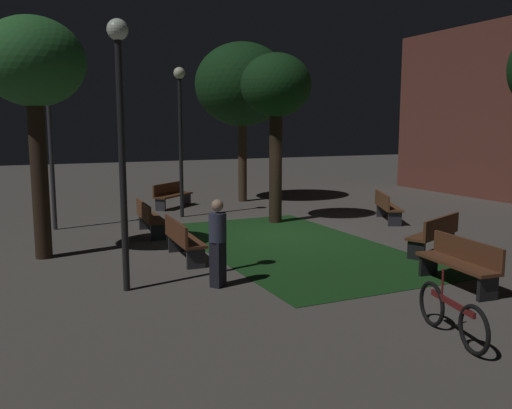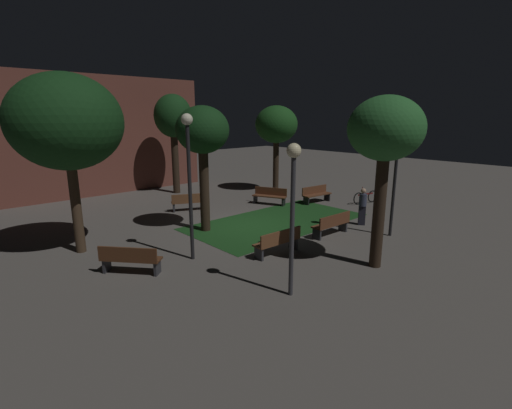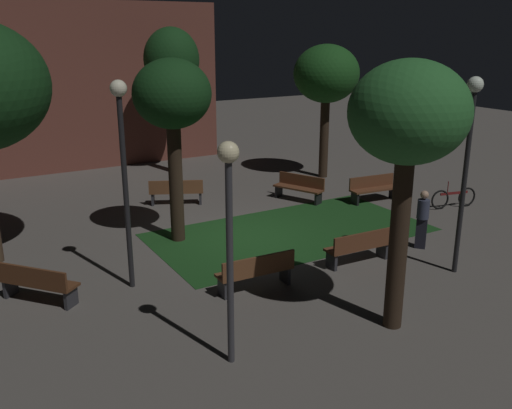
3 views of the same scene
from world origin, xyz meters
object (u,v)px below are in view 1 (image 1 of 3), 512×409
bench_corner (172,194)px  lamp_post_near_wall (120,111)px  bench_lawn_edge (460,261)px  bench_near_trees (436,233)px  bicycle (451,315)px  tree_back_left (33,67)px  lamp_post_path_center (180,117)px  lamp_post_plaza_west (50,131)px  tree_near_wall (276,90)px  bench_back_row (149,217)px  bench_path_side (182,238)px  pedestrian (218,241)px  tree_tall_center (242,85)px  bench_front_left (386,206)px

bench_corner → lamp_post_near_wall: bearing=-20.7°
bench_lawn_edge → bench_near_trees: 2.55m
bench_lawn_edge → bicycle: 2.63m
bench_corner → bicycle: 13.19m
tree_back_left → lamp_post_path_center: (-3.90, 4.37, -0.96)m
bench_near_trees → tree_back_left: bearing=-112.5°
lamp_post_near_wall → lamp_post_plaza_west: 6.59m
tree_back_left → tree_near_wall: tree_back_left is taller
bench_back_row → bicycle: 9.05m
bench_lawn_edge → lamp_post_plaza_west: bearing=-144.9°
bench_path_side → pedestrian: pedestrian is taller
bench_back_row → lamp_post_near_wall: 5.64m
bench_path_side → bench_lawn_edge: size_ratio=0.99×
tree_near_wall → tree_tall_center: (-4.60, 0.91, 0.45)m
lamp_post_path_center → lamp_post_plaza_west: bearing=-82.2°
bench_near_trees → pedestrian: (0.27, -5.38, 0.37)m
bench_path_side → bicycle: bicycle is taller
bench_path_side → tree_back_left: 4.79m
bench_lawn_edge → lamp_post_plaza_west: (-8.86, -6.23, 2.27)m
bench_front_left → bicycle: (7.80, -4.99, -0.14)m
bench_back_row → tree_tall_center: 7.88m
lamp_post_near_wall → pedestrian: bearing=73.7°
lamp_post_near_wall → pedestrian: lamp_post_near_wall is taller
bench_near_trees → bicycle: bicycle is taller
lamp_post_near_wall → lamp_post_plaza_west: lamp_post_near_wall is taller
bench_lawn_edge → tree_near_wall: 8.06m
bench_path_side → tree_back_left: (-1.47, -2.73, 3.64)m
bench_back_row → lamp_post_near_wall: bearing=-18.2°
bench_front_left → bench_corner: bearing=-136.2°
tree_tall_center → bench_corner: bearing=-80.6°
bench_back_row → lamp_post_path_center: lamp_post_path_center is taller
bench_back_row → bench_path_side: bearing=-0.0°
tree_back_left → tree_near_wall: size_ratio=1.04×
bench_path_side → bench_near_trees: (1.89, 5.39, 0.00)m
bench_corner → lamp_post_plaza_west: (2.55, -4.11, 2.27)m
lamp_post_path_center → bench_back_row: bearing=-34.8°
bench_front_left → tree_near_wall: tree_near_wall is taller
tree_back_left → tree_near_wall: bearing=105.1°
lamp_post_plaza_west → bench_back_row: bearing=50.7°
tree_near_wall → lamp_post_plaza_west: bearing=-104.3°
bench_back_row → lamp_post_plaza_west: 3.67m
bench_front_left → bench_near_trees: 4.23m
bench_corner → bicycle: bearing=0.8°
lamp_post_path_center → bicycle: bearing=2.2°
pedestrian → lamp_post_plaza_west: bearing=-162.2°
bench_front_left → tree_tall_center: bearing=-159.2°
tree_back_left → bench_back_row: bearing=119.4°
bench_lawn_edge → pedestrian: size_ratio=1.14×
bench_path_side → lamp_post_near_wall: size_ratio=0.39×
bench_lawn_edge → pedestrian: (-1.86, -3.98, 0.37)m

